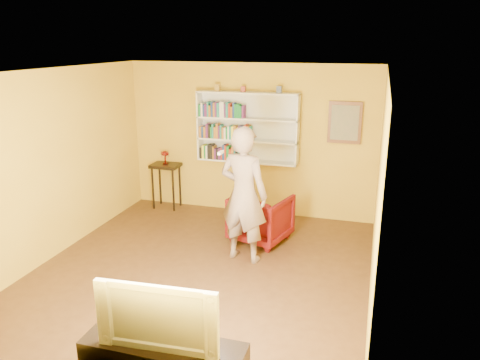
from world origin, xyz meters
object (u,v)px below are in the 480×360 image
at_px(armchair, 261,218).
at_px(television, 161,312).
at_px(console_table, 166,172).
at_px(person, 244,195).
at_px(bookshelf, 248,127).
at_px(ruby_lustre, 165,155).

relative_size(armchair, television, 0.77).
relative_size(console_table, person, 0.43).
height_order(bookshelf, console_table, bookshelf).
height_order(console_table, television, television).
bearing_deg(ruby_lustre, person, -39.99).
distance_m(bookshelf, person, 1.99).
xyz_separation_m(person, television, (0.08, -2.82, -0.14)).
relative_size(person, television, 1.82).
xyz_separation_m(ruby_lustre, television, (2.09, -4.50, -0.19)).
xyz_separation_m(bookshelf, console_table, (-1.56, -0.16, -0.89)).
relative_size(ruby_lustre, television, 0.23).
xyz_separation_m(console_table, armchair, (2.09, -0.98, -0.32)).
bearing_deg(television, console_table, 111.15).
height_order(armchair, person, person).
height_order(person, television, person).
distance_m(person, television, 2.82).
xyz_separation_m(bookshelf, armchair, (0.53, -1.14, -1.22)).
bearing_deg(television, armchair, 86.27).
height_order(bookshelf, armchair, bookshelf).
bearing_deg(television, person, 87.94).
relative_size(ruby_lustre, armchair, 0.30).
bearing_deg(console_table, armchair, -25.18).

